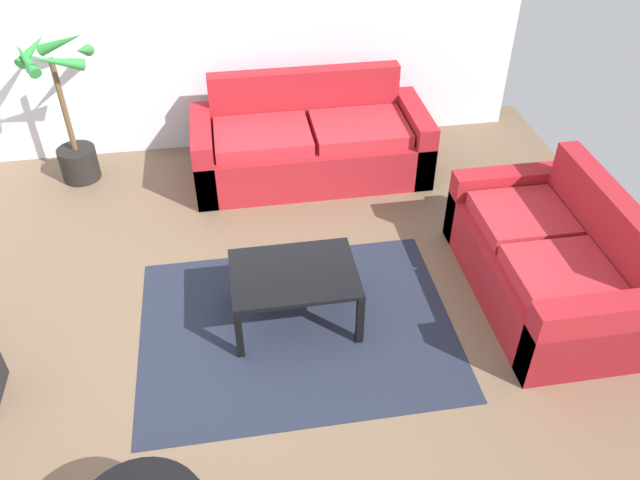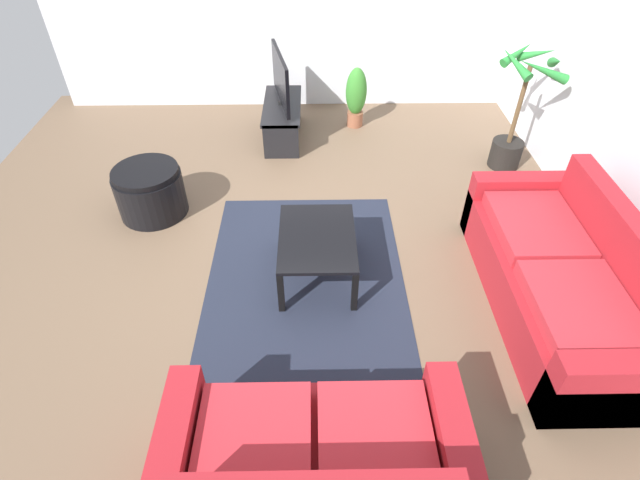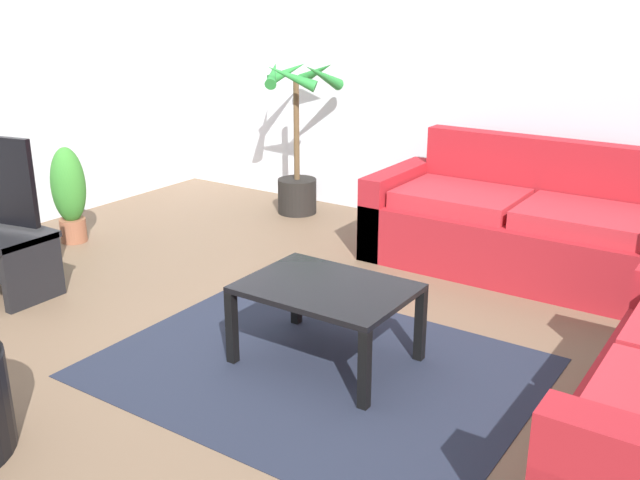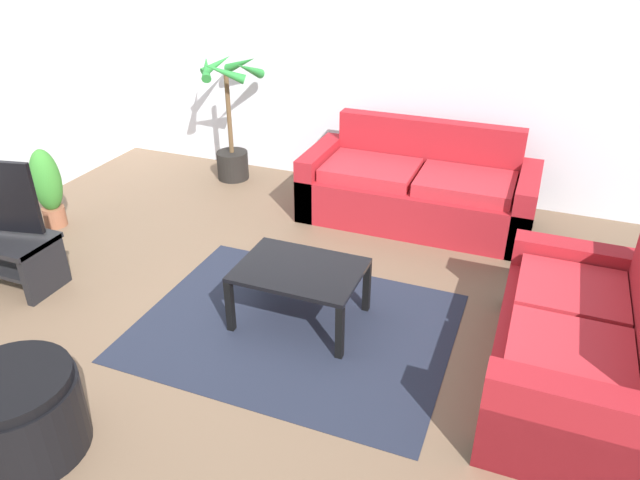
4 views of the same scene
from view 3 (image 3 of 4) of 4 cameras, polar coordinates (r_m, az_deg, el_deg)
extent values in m
plane|color=brown|center=(3.94, -7.96, -9.88)|extent=(6.60, 6.60, 0.00)
cube|color=silver|center=(6.04, 11.17, 13.50)|extent=(6.00, 0.06, 2.70)
cube|color=maroon|center=(5.29, 15.46, -0.24)|extent=(2.14, 0.90, 0.42)
cube|color=maroon|center=(5.51, 17.14, 5.23)|extent=(1.78, 0.16, 0.48)
cube|color=maroon|center=(5.63, 6.10, 2.55)|extent=(0.18, 0.90, 0.62)
cube|color=#B8272F|center=(5.32, 11.01, 3.24)|extent=(0.85, 0.66, 0.12)
cube|color=#B8272F|center=(5.06, 20.30, 1.57)|extent=(0.85, 0.66, 0.12)
cube|color=black|center=(4.93, -21.70, -2.31)|extent=(0.06, 0.41, 0.43)
cube|color=black|center=(3.79, 0.52, -3.82)|extent=(0.87, 0.63, 0.03)
cube|color=black|center=(3.89, -6.96, -6.85)|extent=(0.05, 0.05, 0.41)
cube|color=black|center=(3.46, 3.53, -10.19)|extent=(0.05, 0.05, 0.41)
cube|color=black|center=(4.31, -1.89, -4.08)|extent=(0.05, 0.05, 0.41)
cube|color=black|center=(3.93, 7.91, -6.66)|extent=(0.05, 0.05, 0.41)
cube|color=#1E2333|center=(3.89, -0.32, -10.00)|extent=(2.20, 1.70, 0.01)
cylinder|color=black|center=(6.51, -1.81, 3.49)|extent=(0.35, 0.35, 0.31)
cylinder|color=brown|center=(6.37, -1.87, 8.61)|extent=(0.05, 0.05, 0.87)
cone|color=#298736|center=(6.16, 0.21, 12.82)|extent=(0.11, 0.54, 0.29)
cone|color=#298736|center=(6.44, -0.29, 13.09)|extent=(0.46, 0.23, 0.25)
cone|color=#298736|center=(6.47, -2.57, 13.10)|extent=(0.28, 0.37, 0.22)
cone|color=#298736|center=(6.33, -3.71, 12.95)|extent=(0.28, 0.40, 0.23)
cone|color=#298736|center=(6.09, -2.29, 12.74)|extent=(0.44, 0.28, 0.25)
cylinder|color=brown|center=(6.08, -18.85, 0.74)|extent=(0.20, 0.20, 0.19)
ellipsoid|color=#37802C|center=(5.98, -19.22, 4.10)|extent=(0.26, 0.26, 0.60)
camera|label=1|loc=(2.72, -78.03, 38.27)|focal=36.13mm
camera|label=2|loc=(3.30, 62.82, 29.95)|focal=27.23mm
camera|label=4|loc=(0.91, -109.02, 47.75)|focal=33.12mm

